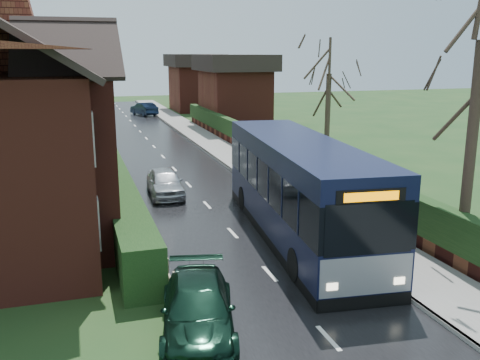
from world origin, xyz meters
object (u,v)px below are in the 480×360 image
object	(u,v)px
car_silver	(165,182)
car_green	(198,310)
bus	(299,190)
bus_stop_sign	(349,183)

from	to	relation	value
car_silver	car_green	xyz separation A→B (m)	(-1.40, -13.04, -0.04)
bus	car_green	world-z (taller)	bus
car_silver	bus_stop_sign	size ratio (longest dim) A/B	1.25
car_silver	car_green	distance (m)	13.12
car_green	bus_stop_sign	xyz separation A→B (m)	(6.90, 5.31, 1.42)
car_silver	bus_stop_sign	distance (m)	9.59
car_silver	bus_stop_sign	xyz separation A→B (m)	(5.50, -7.73, 1.38)
bus	car_green	bearing A→B (deg)	-125.80
bus	bus_stop_sign	world-z (taller)	bus
bus_stop_sign	car_green	bearing A→B (deg)	-156.28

